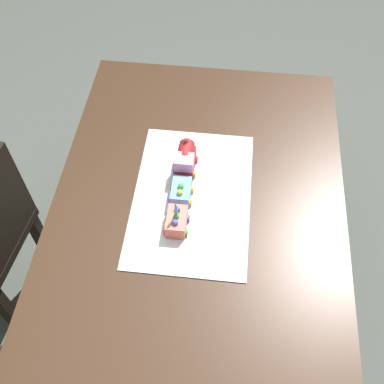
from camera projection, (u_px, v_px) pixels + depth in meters
ground_plane at (197, 290)px, 2.20m from camera, size 8.00×8.00×0.00m
dining_table at (198, 218)px, 1.68m from camera, size 1.40×1.00×0.74m
cake_board at (192, 197)px, 1.60m from camera, size 0.60×0.40×0.00m
cake_locomotive at (186, 160)px, 1.64m from camera, size 0.14×0.08×0.12m
cake_car_hopper_sky_blue at (181, 192)px, 1.58m from camera, size 0.10×0.08×0.07m
cake_car_gondola_coral at (177, 221)px, 1.51m from camera, size 0.10×0.08×0.07m
birthday_candle at (176, 209)px, 1.45m from camera, size 0.01×0.01×0.06m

